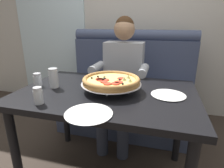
{
  "coord_description": "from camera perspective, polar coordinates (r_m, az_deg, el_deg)",
  "views": [
    {
      "loc": [
        0.37,
        -1.18,
        1.21
      ],
      "look_at": [
        0.04,
        -0.01,
        0.81
      ],
      "focal_mm": 29.83,
      "sensor_mm": 36.0,
      "label": 1
    }
  ],
  "objects": [
    {
      "name": "back_wall_with_window",
      "position": [
        2.67,
        8.15,
        22.25
      ],
      "size": [
        6.0,
        0.12,
        2.8
      ],
      "primitive_type": "cube",
      "color": "beige",
      "rests_on": "ground_plane"
    },
    {
      "name": "window_panel",
      "position": [
        3.06,
        -18.78,
        21.0
      ],
      "size": [
        1.1,
        0.02,
        2.8
      ],
      "primitive_type": "cube",
      "color": "white",
      "rests_on": "ground_plane"
    },
    {
      "name": "booth_bench",
      "position": [
        2.25,
        5.04,
        -2.89
      ],
      "size": [
        1.5,
        0.78,
        1.13
      ],
      "color": "#424C6B",
      "rests_on": "ground_plane"
    },
    {
      "name": "dining_table",
      "position": [
        1.36,
        -1.61,
        -5.87
      ],
      "size": [
        1.24,
        0.83,
        0.75
      ],
      "color": "black",
      "rests_on": "ground_plane"
    },
    {
      "name": "diner_main",
      "position": [
        1.91,
        3.0,
        3.12
      ],
      "size": [
        0.54,
        0.64,
        1.27
      ],
      "color": "#2D3342",
      "rests_on": "ground_plane"
    },
    {
      "name": "pizza",
      "position": [
        1.31,
        -0.21,
        0.99
      ],
      "size": [
        0.42,
        0.42,
        0.11
      ],
      "color": "silver",
      "rests_on": "dining_table"
    },
    {
      "name": "shaker_pepper_flakes",
      "position": [
        1.53,
        -21.83,
        1.01
      ],
      "size": [
        0.06,
        0.06,
        0.1
      ],
      "color": "white",
      "rests_on": "dining_table"
    },
    {
      "name": "shaker_parmesan",
      "position": [
        1.19,
        -21.66,
        -3.64
      ],
      "size": [
        0.05,
        0.05,
        0.1
      ],
      "color": "white",
      "rests_on": "dining_table"
    },
    {
      "name": "plate_near_left",
      "position": [
        1.0,
        -7.17,
        -8.63
      ],
      "size": [
        0.26,
        0.26,
        0.02
      ],
      "color": "white",
      "rests_on": "dining_table"
    },
    {
      "name": "plate_near_right",
      "position": [
        1.29,
        16.87,
        -2.96
      ],
      "size": [
        0.23,
        0.23,
        0.02
      ],
      "color": "white",
      "rests_on": "dining_table"
    },
    {
      "name": "drinking_glass",
      "position": [
        1.44,
        -17.46,
        1.44
      ],
      "size": [
        0.07,
        0.07,
        0.15
      ],
      "color": "silver",
      "rests_on": "dining_table"
    },
    {
      "name": "patio_chair",
      "position": [
        3.75,
        -12.44,
        7.38
      ],
      "size": [
        0.4,
        0.4,
        0.86
      ],
      "color": "black",
      "rests_on": "ground_plane"
    }
  ]
}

